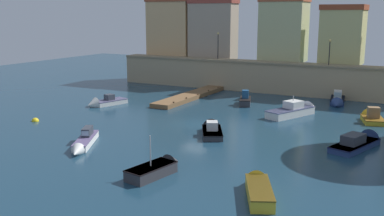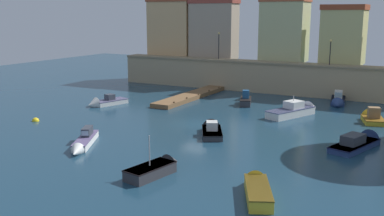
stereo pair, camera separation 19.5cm
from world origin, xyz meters
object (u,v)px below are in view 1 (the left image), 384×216
Objects in this scene: moored_boat_5 at (258,187)px; moored_boat_10 at (361,141)px; moored_boat_1 at (296,110)px; mooring_buoy_0 at (35,121)px; quay_lamp_0 at (218,42)px; moored_boat_3 at (84,142)px; moored_boat_0 at (371,117)px; moored_boat_9 at (245,100)px; quay_lamp_1 at (330,48)px; moored_boat_8 at (212,129)px; moored_boat_7 at (337,101)px; moored_boat_2 at (103,103)px; moored_boat_4 at (158,168)px.

moored_boat_10 is (4.06, 13.79, -0.06)m from moored_boat_5.
mooring_buoy_0 is (-22.70, -15.38, -0.54)m from moored_boat_1.
quay_lamp_0 is at bearing 3.16° from moored_boat_5.
moored_boat_3 is 0.88× the size of moored_boat_10.
moored_boat_9 is at bearing 64.61° from moored_boat_0.
moored_boat_1 is at bearing -39.48° from quay_lamp_0.
quay_lamp_1 is 35.84m from moored_boat_5.
moored_boat_8 is 7.73× the size of mooring_buoy_0.
quay_lamp_1 is at bearing 0.00° from quay_lamp_0.
moored_boat_8 is 0.79× the size of moored_boat_10.
moored_boat_7 is 1.36× the size of moored_boat_9.
moored_boat_0 reaches higher than moored_boat_8.
moored_boat_9 reaches higher than mooring_buoy_0.
moored_boat_3 reaches higher than mooring_buoy_0.
moored_boat_2 reaches higher than mooring_buoy_0.
moored_boat_1 is 7.73m from moored_boat_9.
moored_boat_5 is 27.53m from mooring_buoy_0.
moored_boat_0 is 0.61× the size of moored_boat_1.
quay_lamp_0 is at bearing 28.86° from moored_boat_4.
moored_boat_2 is 0.77× the size of moored_boat_10.
quay_lamp_0 is at bearing 157.17° from moored_boat_3.
quay_lamp_0 is 0.84× the size of moored_boat_0.
moored_boat_1 is at bearing -15.59° from moored_boat_5.
moored_boat_1 is 27.42m from mooring_buoy_0.
moored_boat_9 reaches higher than moored_boat_2.
moored_boat_5 is 1.26× the size of moored_boat_9.
moored_boat_1 is at bearing 59.23° from moored_boat_10.
moored_boat_7 reaches higher than mooring_buoy_0.
moored_boat_9 is (-3.71, 25.68, 0.10)m from moored_boat_4.
moored_boat_0 is at bearing -117.57° from moored_boat_9.
moored_boat_3 reaches higher than moored_boat_8.
moored_boat_7 is (24.46, 13.90, 0.07)m from moored_boat_2.
moored_boat_8 is (10.24, -23.44, -6.44)m from quay_lamp_0.
moored_boat_1 is 11.92m from moored_boat_10.
moored_boat_2 is at bearing -174.42° from moored_boat_3.
moored_boat_0 is at bearing 108.79° from moored_boat_3.
quay_lamp_1 is 0.46× the size of moored_boat_10.
moored_boat_3 is at bearing 112.97° from moored_boat_8.
mooring_buoy_0 is at bearing -129.98° from quay_lamp_1.
moored_boat_2 is (-21.67, -5.77, -0.19)m from moored_boat_1.
moored_boat_4 reaches higher than moored_boat_7.
quay_lamp_0 reaches higher than moored_boat_0.
moored_boat_5 is 28.02m from moored_boat_9.
moored_boat_7 is (-1.04, 30.84, 0.01)m from moored_boat_5.
moored_boat_8 is 18.34m from mooring_buoy_0.
moored_boat_1 is (-0.65, -12.47, -5.90)m from quay_lamp_1.
quay_lamp_0 is 19.51m from moored_boat_7.
moored_boat_5 is (3.84, -22.71, -0.12)m from moored_boat_1.
moored_boat_10 is (12.79, 2.04, 0.02)m from moored_boat_8.
moored_boat_9 is at bearing 89.83° from moored_boat_1.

